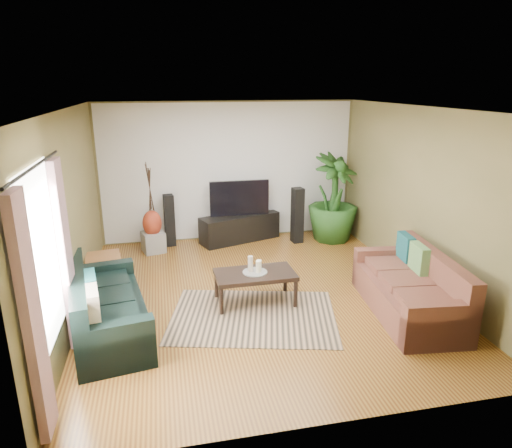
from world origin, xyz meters
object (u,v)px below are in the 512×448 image
object	(u,v)px
sofa_right	(408,284)
vase	(152,223)
coffee_table	(255,287)
sofa_left	(108,302)
tv_stand	(240,228)
pedestal	(153,242)
television	(239,198)
side_table	(104,272)
speaker_right	(297,215)
speaker_left	(170,220)
potted_plant	(333,198)

from	to	relation	value
sofa_right	vase	bearing A→B (deg)	-126.45
vase	coffee_table	bearing A→B (deg)	-59.27
sofa_left	tv_stand	world-z (taller)	sofa_left
pedestal	television	bearing A→B (deg)	10.14
vase	side_table	distance (m)	1.67
tv_stand	speaker_right	distance (m)	1.17
sofa_right	vase	world-z (taller)	sofa_right
side_table	television	bearing A→B (deg)	36.40
sofa_left	television	world-z (taller)	television
coffee_table	tv_stand	distance (m)	2.71
speaker_left	vase	world-z (taller)	speaker_left
tv_stand	sofa_left	bearing A→B (deg)	-144.13
vase	potted_plant	bearing A→B (deg)	-0.60
vase	sofa_right	bearing A→B (deg)	-42.66
sofa_right	pedestal	bearing A→B (deg)	-126.45
speaker_right	side_table	bearing A→B (deg)	-165.31
sofa_right	side_table	xyz separation A→B (m)	(-4.12, 1.65, -0.16)
sofa_left	tv_stand	size ratio (longest dim) A/B	1.23
coffee_table	potted_plant	world-z (taller)	potted_plant
tv_stand	speaker_right	xyz separation A→B (m)	(1.09, -0.32, 0.28)
sofa_left	sofa_right	xyz separation A→B (m)	(3.92, -0.29, 0.00)
sofa_left	side_table	size ratio (longest dim) A/B	3.65
coffee_table	vase	world-z (taller)	vase
sofa_right	side_table	world-z (taller)	sofa_right
speaker_right	potted_plant	xyz separation A→B (m)	(0.72, -0.01, 0.32)
television	speaker_left	world-z (taller)	television
sofa_right	tv_stand	size ratio (longest dim) A/B	1.26
tv_stand	speaker_right	bearing A→B (deg)	-35.57
sofa_left	speaker_right	size ratio (longest dim) A/B	1.79
sofa_right	speaker_right	distance (m)	3.17
television	vase	distance (m)	1.74
sofa_right	speaker_right	xyz separation A→B (m)	(-0.62, 3.10, 0.12)
sofa_left	side_table	distance (m)	1.39
television	side_table	distance (m)	3.05
side_table	tv_stand	bearing A→B (deg)	36.40
sofa_left	tv_stand	bearing A→B (deg)	-44.90
potted_plant	speaker_right	bearing A→B (deg)	178.91
sofa_left	side_table	xyz separation A→B (m)	(-0.20, 1.37, -0.16)
sofa_left	tv_stand	distance (m)	3.84
vase	tv_stand	bearing A→B (deg)	10.14
sofa_left	sofa_right	distance (m)	3.93
tv_stand	vase	bearing A→B (deg)	171.11
sofa_right	pedestal	distance (m)	4.62
sofa_right	tv_stand	xyz separation A→B (m)	(-1.71, 3.43, -0.16)
speaker_left	speaker_right	distance (m)	2.47
sofa_left	sofa_right	bearing A→B (deg)	-103.98
television	potted_plant	size ratio (longest dim) A/B	0.68
speaker_left	sofa_right	bearing A→B (deg)	-56.98
speaker_left	potted_plant	world-z (taller)	potted_plant
coffee_table	side_table	xyz separation A→B (m)	(-2.15, 0.93, 0.04)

